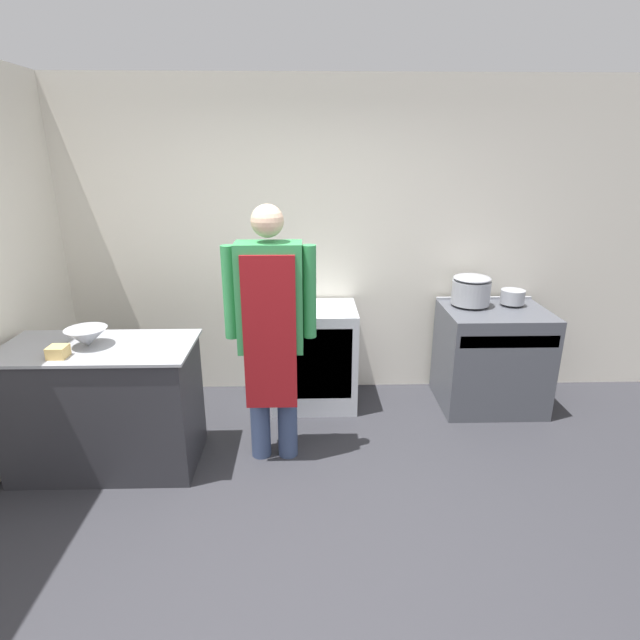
# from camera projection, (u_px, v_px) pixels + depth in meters

# --- Properties ---
(ground_plane) EXTENTS (14.00, 14.00, 0.00)m
(ground_plane) POSITION_uv_depth(u_px,v_px,m) (306.00, 568.00, 2.66)
(ground_plane) COLOR #2D2D33
(wall_back) EXTENTS (8.00, 0.05, 2.70)m
(wall_back) POSITION_uv_depth(u_px,v_px,m) (305.00, 244.00, 4.32)
(wall_back) COLOR silver
(wall_back) RESTS_ON ground_plane
(prep_counter) EXTENTS (1.26, 0.64, 0.89)m
(prep_counter) POSITION_uv_depth(u_px,v_px,m) (106.00, 406.00, 3.43)
(prep_counter) COLOR #2D2D33
(prep_counter) RESTS_ON ground_plane
(stove) EXTENTS (0.85, 0.67, 0.88)m
(stove) POSITION_uv_depth(u_px,v_px,m) (491.00, 358.00, 4.27)
(stove) COLOR #4C4F56
(stove) RESTS_ON ground_plane
(fridge_unit) EXTENTS (0.71, 0.58, 0.87)m
(fridge_unit) POSITION_uv_depth(u_px,v_px,m) (314.00, 356.00, 4.30)
(fridge_unit) COLOR silver
(fridge_unit) RESTS_ON ground_plane
(person_cook) EXTENTS (0.61, 0.24, 1.80)m
(person_cook) POSITION_uv_depth(u_px,v_px,m) (271.00, 323.00, 3.33)
(person_cook) COLOR #38476B
(person_cook) RESTS_ON ground_plane
(mixing_bowl) EXTENTS (0.27, 0.27, 0.12)m
(mixing_bowl) POSITION_uv_depth(u_px,v_px,m) (87.00, 337.00, 3.26)
(mixing_bowl) COLOR #9EA0A8
(mixing_bowl) RESTS_ON prep_counter
(plastic_tub) EXTENTS (0.11, 0.11, 0.07)m
(plastic_tub) POSITION_uv_depth(u_px,v_px,m) (58.00, 352.00, 3.09)
(plastic_tub) COLOR #D8B266
(plastic_tub) RESTS_ON prep_counter
(stock_pot) EXTENTS (0.32, 0.32, 0.25)m
(stock_pot) POSITION_uv_depth(u_px,v_px,m) (471.00, 289.00, 4.19)
(stock_pot) COLOR #9EA0A8
(stock_pot) RESTS_ON stove
(sauce_pot) EXTENTS (0.20, 0.20, 0.12)m
(sauce_pot) POSITION_uv_depth(u_px,v_px,m) (513.00, 297.00, 4.22)
(sauce_pot) COLOR #9EA0A8
(sauce_pot) RESTS_ON stove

